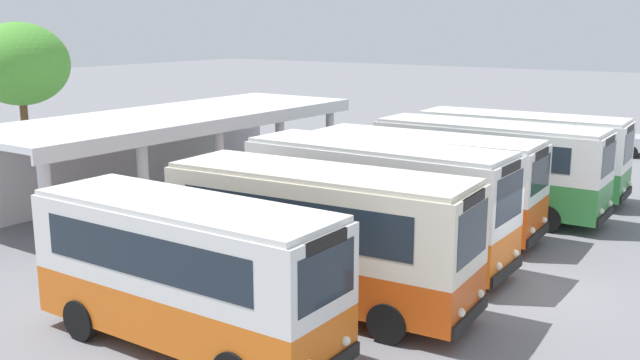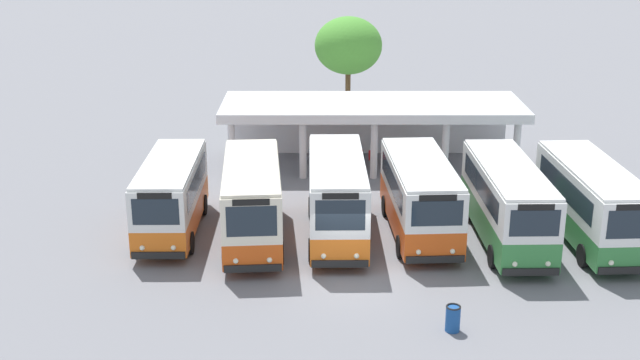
# 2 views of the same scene
# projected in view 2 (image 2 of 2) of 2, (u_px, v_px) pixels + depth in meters

# --- Properties ---
(ground_plane) EXTENTS (180.00, 180.00, 0.00)m
(ground_plane) POSITION_uv_depth(u_px,v_px,m) (348.00, 282.00, 30.26)
(ground_plane) COLOR slate
(city_bus_nearest_orange) EXTENTS (2.32, 7.11, 3.14)m
(city_bus_nearest_orange) POSITION_uv_depth(u_px,v_px,m) (171.00, 194.00, 34.20)
(city_bus_nearest_orange) COLOR black
(city_bus_nearest_orange) RESTS_ON ground
(city_bus_second_in_row) EXTENTS (2.79, 7.69, 3.32)m
(city_bus_second_in_row) POSITION_uv_depth(u_px,v_px,m) (252.00, 200.00, 33.30)
(city_bus_second_in_row) COLOR black
(city_bus_second_in_row) RESTS_ON ground
(city_bus_middle_cream) EXTENTS (2.42, 7.69, 3.41)m
(city_bus_middle_cream) POSITION_uv_depth(u_px,v_px,m) (337.00, 195.00, 33.72)
(city_bus_middle_cream) COLOR black
(city_bus_middle_cream) RESTS_ON ground
(city_bus_fourth_amber) EXTENTS (2.75, 7.60, 3.20)m
(city_bus_fourth_amber) POSITION_uv_depth(u_px,v_px,m) (419.00, 195.00, 34.05)
(city_bus_fourth_amber) COLOR black
(city_bus_fourth_amber) RESTS_ON ground
(city_bus_fifth_blue) EXTENTS (2.44, 8.15, 3.26)m
(city_bus_fifth_blue) POSITION_uv_depth(u_px,v_px,m) (507.00, 201.00, 33.29)
(city_bus_fifth_blue) COLOR black
(city_bus_fifth_blue) RESTS_ON ground
(city_bus_far_end_green) EXTENTS (2.67, 8.08, 3.21)m
(city_bus_far_end_green) POSITION_uv_depth(u_px,v_px,m) (591.00, 200.00, 33.37)
(city_bus_far_end_green) COLOR black
(city_bus_far_end_green) RESTS_ON ground
(terminal_canopy) EXTENTS (15.53, 5.31, 3.40)m
(terminal_canopy) POSITION_uv_depth(u_px,v_px,m) (371.00, 115.00, 43.36)
(terminal_canopy) COLOR silver
(terminal_canopy) RESTS_ON ground
(waiting_chair_end_by_column) EXTENTS (0.45, 0.45, 0.86)m
(waiting_chair_end_by_column) POSITION_uv_depth(u_px,v_px,m) (331.00, 157.00, 43.28)
(waiting_chair_end_by_column) COLOR slate
(waiting_chair_end_by_column) RESTS_ON ground
(waiting_chair_second_from_end) EXTENTS (0.45, 0.45, 0.86)m
(waiting_chair_second_from_end) POSITION_uv_depth(u_px,v_px,m) (345.00, 157.00, 43.28)
(waiting_chair_second_from_end) COLOR slate
(waiting_chair_second_from_end) RESTS_ON ground
(waiting_chair_middle_seat) EXTENTS (0.45, 0.45, 0.86)m
(waiting_chair_middle_seat) POSITION_uv_depth(u_px,v_px,m) (358.00, 157.00, 43.31)
(waiting_chair_middle_seat) COLOR slate
(waiting_chair_middle_seat) RESTS_ON ground
(waiting_chair_fourth_seat) EXTENTS (0.45, 0.45, 0.86)m
(waiting_chair_fourth_seat) POSITION_uv_depth(u_px,v_px,m) (372.00, 157.00, 43.22)
(waiting_chair_fourth_seat) COLOR slate
(waiting_chair_fourth_seat) RESTS_ON ground
(waiting_chair_fifth_seat) EXTENTS (0.45, 0.45, 0.86)m
(waiting_chair_fifth_seat) POSITION_uv_depth(u_px,v_px,m) (386.00, 157.00, 43.19)
(waiting_chair_fifth_seat) COLOR slate
(waiting_chair_fifth_seat) RESTS_ON ground
(roadside_tree_behind_canopy) EXTENTS (4.08, 4.08, 6.72)m
(roadside_tree_behind_canopy) POSITION_uv_depth(u_px,v_px,m) (348.00, 46.00, 49.75)
(roadside_tree_behind_canopy) COLOR brown
(roadside_tree_behind_canopy) RESTS_ON ground
(litter_bin_apron) EXTENTS (0.49, 0.49, 0.90)m
(litter_bin_apron) POSITION_uv_depth(u_px,v_px,m) (452.00, 318.00, 26.73)
(litter_bin_apron) COLOR #19478C
(litter_bin_apron) RESTS_ON ground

